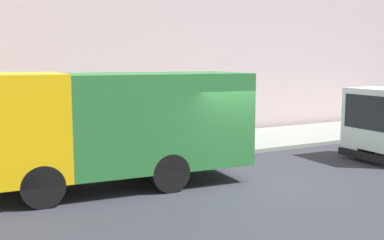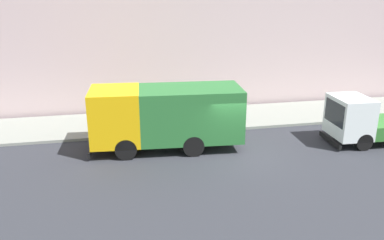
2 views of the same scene
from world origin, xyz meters
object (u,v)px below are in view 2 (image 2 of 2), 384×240
at_px(small_flatbed_truck, 369,122).
at_px(pedestrian_walking, 108,113).
at_px(street_sign_post, 148,105).
at_px(large_utility_truck, 166,114).

relative_size(small_flatbed_truck, pedestrian_walking, 3.17).
bearing_deg(pedestrian_walking, street_sign_post, -39.00).
bearing_deg(street_sign_post, pedestrian_walking, 67.14).
xyz_separation_m(large_utility_truck, small_flatbed_truck, (-1.23, -9.98, -0.61)).
bearing_deg(small_flatbed_truck, street_sign_post, 75.38).
relative_size(large_utility_truck, small_flatbed_truck, 1.36).
bearing_deg(large_utility_truck, small_flatbed_truck, -93.08).
height_order(large_utility_truck, pedestrian_walking, large_utility_truck).
bearing_deg(pedestrian_walking, large_utility_truck, -62.11).
xyz_separation_m(large_utility_truck, street_sign_post, (1.97, 0.65, -0.08)).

